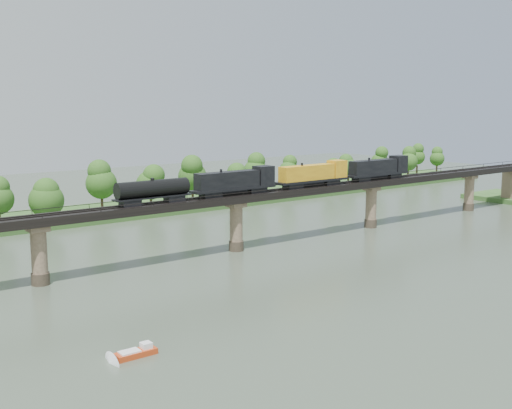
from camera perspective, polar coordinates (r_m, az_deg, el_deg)
ground at (r=108.48m, az=7.68°, el=-6.94°), size 400.00×400.00×0.00m
far_bank at (r=176.96m, az=-12.31°, el=-0.56°), size 300.00×24.00×1.60m
bridge at (r=129.37m, az=-1.78°, el=-1.77°), size 236.00×30.00×11.50m
bridge_superstructure at (r=128.33m, az=-1.79°, el=1.01°), size 220.00×4.90×0.75m
far_treeline at (r=168.41m, az=-14.26°, el=1.65°), size 289.06×17.54×13.60m
freight_train at (r=136.53m, az=2.89°, el=2.45°), size 77.87×3.03×5.36m
motorboat at (r=79.23m, az=-10.59°, el=-12.79°), size 5.04×1.85×1.41m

